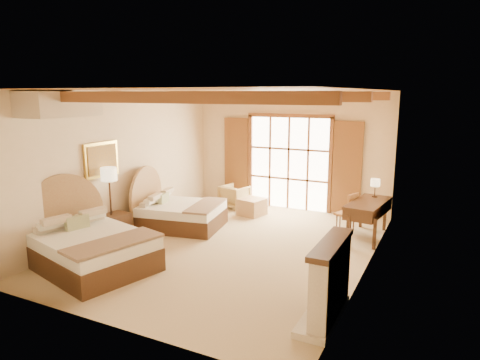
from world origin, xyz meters
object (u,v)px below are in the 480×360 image
Objects in this scene: desk at (368,218)px; armchair at (235,196)px; nightstand at (117,226)px; bed_far at (176,211)px; bed_near at (86,245)px.

armchair is at bearing 172.98° from desk.
armchair reaches higher than nightstand.
armchair is (1.11, 3.50, 0.03)m from nightstand.
bed_far reaches higher than nightstand.
armchair is (0.52, 4.94, -0.11)m from bed_near.
bed_far is (0.06, 2.76, -0.05)m from bed_near.
bed_near is 4.97m from armchair.
armchair is 0.43× the size of desk.
nightstand is at bearing -145.39° from desk.
bed_near reaches higher than armchair.
nightstand is (-0.59, 1.45, -0.14)m from bed_near.
armchair is 3.91m from desk.
armchair is at bearing 83.20° from nightstand.
bed_near is 1.60× the size of desk.
desk reaches higher than armchair.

